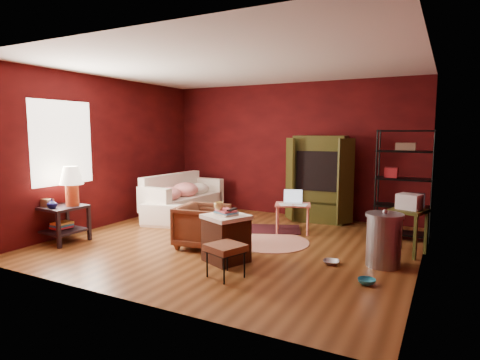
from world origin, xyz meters
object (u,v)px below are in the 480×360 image
Objects in this scene: sofa at (181,197)px; hamper at (226,237)px; side_table at (67,197)px; laptop_desk at (293,207)px; tv_armoire at (320,177)px; wire_shelving at (405,180)px; armchair at (202,224)px.

hamper is (2.30, -2.11, -0.08)m from sofa.
side_table reaches higher than hamper.
laptop_desk is 1.19m from tv_armoire.
wire_shelving reaches higher than hamper.
sofa is 2.49m from side_table.
sofa reaches higher than armchair.
wire_shelving is at bearing 49.67° from hamper.
sofa is 1.74× the size of side_table.
laptop_desk is at bearing -166.58° from wire_shelving.
armchair is 2.85m from tv_armoire.
side_table is 1.64× the size of laptop_desk.
laptop_desk is at bearing -102.17° from tv_armoire.
tv_armoire is (3.18, 3.34, 0.15)m from side_table.
side_table is 3.78m from laptop_desk.
side_table is at bearing -173.53° from hamper.
side_table is (-2.11, -0.75, 0.37)m from armchair.
wire_shelving is (4.33, 0.28, 0.58)m from sofa.
tv_armoire reaches higher than armchair.
wire_shelving is at bearing -25.60° from tv_armoire.
armchair is at bearing -117.14° from tv_armoire.
armchair is 3.40m from wire_shelving.
hamper is 1.95m from laptop_desk.
laptop_desk is (0.93, 1.49, 0.10)m from armchair.
laptop_desk is (2.56, -0.19, 0.05)m from sofa.
armchair is at bearing -150.04° from sofa.
wire_shelving reaches higher than tv_armoire.
wire_shelving reaches higher than sofa.
tv_armoire is at bearing 82.33° from hamper.
hamper is at bearing 6.47° from side_table.
laptop_desk is at bearing 36.39° from side_table.
side_table is 1.64× the size of hamper.
hamper is (0.67, -0.43, -0.03)m from armchair.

